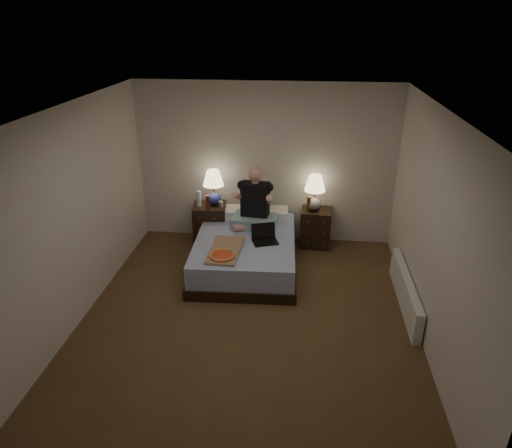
# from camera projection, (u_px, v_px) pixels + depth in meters

# --- Properties ---
(floor) EXTENTS (4.00, 4.50, 0.00)m
(floor) POSITION_uv_depth(u_px,v_px,m) (248.00, 318.00, 5.55)
(floor) COLOR brown
(floor) RESTS_ON ground
(ceiling) EXTENTS (4.00, 4.50, 0.00)m
(ceiling) POSITION_uv_depth(u_px,v_px,m) (246.00, 110.00, 4.50)
(ceiling) COLOR white
(ceiling) RESTS_ON ground
(wall_back) EXTENTS (4.00, 0.00, 2.50)m
(wall_back) POSITION_uv_depth(u_px,v_px,m) (265.00, 164.00, 7.06)
(wall_back) COLOR silver
(wall_back) RESTS_ON ground
(wall_front) EXTENTS (4.00, 0.00, 2.50)m
(wall_front) POSITION_uv_depth(u_px,v_px,m) (205.00, 368.00, 2.99)
(wall_front) COLOR silver
(wall_front) RESTS_ON ground
(wall_left) EXTENTS (0.00, 4.50, 2.50)m
(wall_left) POSITION_uv_depth(u_px,v_px,m) (74.00, 217.00, 5.22)
(wall_left) COLOR silver
(wall_left) RESTS_ON ground
(wall_right) EXTENTS (0.00, 4.50, 2.50)m
(wall_right) POSITION_uv_depth(u_px,v_px,m) (434.00, 233.00, 4.83)
(wall_right) COLOR silver
(wall_right) RESTS_ON ground
(bed) EXTENTS (1.48, 1.92, 0.47)m
(bed) POSITION_uv_depth(u_px,v_px,m) (245.00, 252.00, 6.60)
(bed) COLOR #6178C2
(bed) RESTS_ON floor
(nightstand_left) EXTENTS (0.55, 0.51, 0.66)m
(nightstand_left) POSITION_uv_depth(u_px,v_px,m) (210.00, 224.00, 7.25)
(nightstand_left) COLOR black
(nightstand_left) RESTS_ON floor
(nightstand_right) EXTENTS (0.49, 0.45, 0.61)m
(nightstand_right) POSITION_uv_depth(u_px,v_px,m) (316.00, 228.00, 7.19)
(nightstand_right) COLOR black
(nightstand_right) RESTS_ON floor
(lamp_left) EXTENTS (0.37, 0.37, 0.56)m
(lamp_left) POSITION_uv_depth(u_px,v_px,m) (214.00, 188.00, 7.02)
(lamp_left) COLOR #283394
(lamp_left) RESTS_ON nightstand_left
(lamp_right) EXTENTS (0.35, 0.35, 0.56)m
(lamp_right) POSITION_uv_depth(u_px,v_px,m) (315.00, 193.00, 6.95)
(lamp_right) COLOR gray
(lamp_right) RESTS_ON nightstand_right
(water_bottle) EXTENTS (0.07, 0.07, 0.25)m
(water_bottle) POSITION_uv_depth(u_px,v_px,m) (199.00, 199.00, 7.02)
(water_bottle) COLOR white
(water_bottle) RESTS_ON nightstand_left
(soda_can) EXTENTS (0.07, 0.07, 0.10)m
(soda_can) POSITION_uv_depth(u_px,v_px,m) (221.00, 204.00, 7.01)
(soda_can) COLOR #B4B3AF
(soda_can) RESTS_ON nightstand_left
(beer_bottle_left) EXTENTS (0.06, 0.06, 0.23)m
(beer_bottle_left) POSITION_uv_depth(u_px,v_px,m) (208.00, 203.00, 6.90)
(beer_bottle_left) COLOR #5E1B0D
(beer_bottle_left) RESTS_ON nightstand_left
(beer_bottle_right) EXTENTS (0.06, 0.06, 0.23)m
(beer_bottle_right) POSITION_uv_depth(u_px,v_px,m) (309.00, 204.00, 6.98)
(beer_bottle_right) COLOR #502A0B
(beer_bottle_right) RESTS_ON nightstand_right
(person) EXTENTS (0.72, 0.60, 0.93)m
(person) POSITION_uv_depth(u_px,v_px,m) (254.00, 197.00, 6.66)
(person) COLOR black
(person) RESTS_ON bed
(laptop) EXTENTS (0.41, 0.38, 0.24)m
(laptop) POSITION_uv_depth(u_px,v_px,m) (265.00, 235.00, 6.31)
(laptop) COLOR black
(laptop) RESTS_ON bed
(pizza_box) EXTENTS (0.43, 0.77, 0.08)m
(pizza_box) POSITION_uv_depth(u_px,v_px,m) (222.00, 256.00, 5.92)
(pizza_box) COLOR #A47E62
(pizza_box) RESTS_ON bed
(radiator) EXTENTS (0.10, 1.60, 0.40)m
(radiator) POSITION_uv_depth(u_px,v_px,m) (405.00, 291.00, 5.72)
(radiator) COLOR silver
(radiator) RESTS_ON floor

